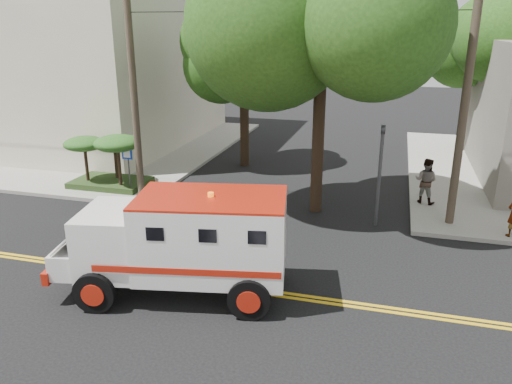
% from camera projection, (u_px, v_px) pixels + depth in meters
% --- Properties ---
extents(ground, '(100.00, 100.00, 0.00)m').
position_uv_depth(ground, '(222.00, 286.00, 13.58)').
color(ground, black).
rests_on(ground, ground).
extents(sidewalk_nw, '(17.00, 17.00, 0.15)m').
position_uv_depth(sidewalk_nw, '(82.00, 145.00, 29.33)').
color(sidewalk_nw, gray).
rests_on(sidewalk_nw, ground).
extents(building_left, '(16.00, 14.00, 10.00)m').
position_uv_depth(building_left, '(58.00, 53.00, 29.60)').
color(building_left, beige).
rests_on(building_left, sidewalk_nw).
extents(utility_pole_left, '(0.28, 0.28, 9.00)m').
position_uv_depth(utility_pole_left, '(133.00, 87.00, 19.06)').
color(utility_pole_left, '#382D23').
rests_on(utility_pole_left, ground).
extents(utility_pole_right, '(0.28, 0.28, 9.00)m').
position_uv_depth(utility_pole_right, '(466.00, 98.00, 16.19)').
color(utility_pole_right, '#382D23').
rests_on(utility_pole_right, ground).
extents(tree_main, '(6.08, 5.70, 9.85)m').
position_uv_depth(tree_main, '(335.00, 11.00, 16.46)').
color(tree_main, black).
rests_on(tree_main, ground).
extents(tree_left, '(4.48, 4.20, 7.70)m').
position_uv_depth(tree_left, '(249.00, 48.00, 23.20)').
color(tree_left, black).
rests_on(tree_left, ground).
extents(tree_right, '(4.80, 4.50, 8.20)m').
position_uv_depth(tree_right, '(504.00, 40.00, 23.77)').
color(tree_right, black).
rests_on(tree_right, ground).
extents(traffic_signal, '(0.15, 0.18, 3.60)m').
position_uv_depth(traffic_signal, '(380.00, 165.00, 17.01)').
color(traffic_signal, '#3F3F42').
rests_on(traffic_signal, ground).
extents(accessibility_sign, '(0.45, 0.10, 2.02)m').
position_uv_depth(accessibility_sign, '(128.00, 164.00, 20.36)').
color(accessibility_sign, '#3F3F42').
rests_on(accessibility_sign, ground).
extents(palm_planter, '(3.52, 2.63, 2.36)m').
position_uv_depth(palm_planter, '(107.00, 153.00, 21.00)').
color(palm_planter, '#1E3314').
rests_on(palm_planter, sidewalk_nw).
extents(armored_truck, '(6.29, 3.31, 2.73)m').
position_uv_depth(armored_truck, '(182.00, 239.00, 12.77)').
color(armored_truck, silver).
rests_on(armored_truck, ground).
extents(pedestrian_b, '(1.05, 0.95, 1.78)m').
position_uv_depth(pedestrian_b, '(426.00, 181.00, 19.26)').
color(pedestrian_b, gray).
rests_on(pedestrian_b, sidewalk_ne).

